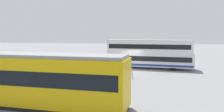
% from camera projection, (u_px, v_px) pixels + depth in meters
% --- Properties ---
extents(ground_plane, '(160.00, 160.00, 0.00)m').
position_uv_depth(ground_plane, '(131.00, 70.00, 29.00)').
color(ground_plane, gray).
extents(double_decker_bus, '(11.72, 3.90, 3.82)m').
position_uv_depth(double_decker_bus, '(149.00, 54.00, 30.53)').
color(double_decker_bus, white).
rests_on(double_decker_bus, ground).
extents(tram_yellow, '(12.76, 3.55, 3.39)m').
position_uv_depth(tram_yellow, '(31.00, 79.00, 14.56)').
color(tram_yellow, '#E5B70C').
rests_on(tram_yellow, ground).
extents(pedestrian_near_railing, '(0.36, 0.33, 1.60)m').
position_uv_depth(pedestrian_near_railing, '(80.00, 69.00, 23.87)').
color(pedestrian_near_railing, '#4C3F2D').
rests_on(pedestrian_near_railing, ground).
extents(pedestrian_crossing, '(0.40, 0.40, 1.70)m').
position_uv_depth(pedestrian_crossing, '(114.00, 77.00, 19.26)').
color(pedestrian_crossing, black).
rests_on(pedestrian_crossing, ground).
extents(pedestrian_railing, '(9.07, 0.95, 1.08)m').
position_uv_depth(pedestrian_railing, '(89.00, 71.00, 24.02)').
color(pedestrian_railing, gray).
rests_on(pedestrian_railing, ground).
extents(info_sign, '(1.16, 0.33, 2.24)m').
position_uv_depth(info_sign, '(41.00, 62.00, 24.49)').
color(info_sign, slate).
rests_on(info_sign, ground).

